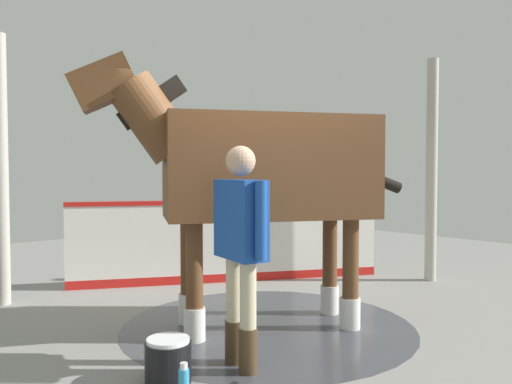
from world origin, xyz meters
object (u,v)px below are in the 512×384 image
at_px(horse, 258,170).
at_px(handler, 241,239).
at_px(bottle_shampoo, 184,382).
at_px(wash_bucket, 168,360).

height_order(horse, handler, horse).
distance_m(horse, bottle_shampoo, 2.23).
distance_m(wash_bucket, bottle_shampoo, 0.30).
relative_size(horse, handler, 1.71).
xyz_separation_m(horse, handler, (-0.69, 0.82, -0.54)).
xyz_separation_m(handler, bottle_shampoo, (-0.13, 0.64, -0.92)).
relative_size(wash_bucket, bottle_shampoo, 1.42).
relative_size(handler, wash_bucket, 5.12).
bearing_deg(wash_bucket, horse, -69.41).
bearing_deg(handler, wash_bucket, 175.89).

